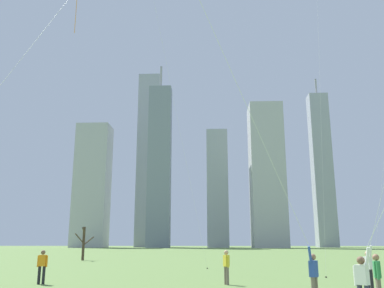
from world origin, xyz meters
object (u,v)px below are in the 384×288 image
Objects in this scene: bystander_watching_nearby at (42,265)px; bystander_far_off_by_trees at (226,265)px; distant_kite_drifting_left_yellow at (317,2)px; distant_kite_drifting_right_teal at (159,26)px; bystander_strolling_midfield at (378,276)px; bare_tree_far_right_edge at (84,242)px; kite_flyer_midfield_left_green at (381,213)px; kite_flyer_midfield_center_red at (278,190)px.

bystander_far_off_by_trees is (9.06, 0.18, 0.00)m from bystander_watching_nearby.
distant_kite_drifting_left_yellow reaches higher than distant_kite_drifting_right_teal.
bare_tree_far_right_edge is at bearing 121.56° from bystander_strolling_midfield.
kite_flyer_midfield_left_green reaches higher than kite_flyer_midfield_center_red.
bystander_watching_nearby is at bearing -178.86° from bystander_far_off_by_trees.
bystander_watching_nearby is (-10.54, 7.01, -2.78)m from kite_flyer_midfield_center_red.
distant_kite_drifting_left_yellow is 1.12× the size of distant_kite_drifting_right_teal.
distant_kite_drifting_left_yellow is 34.17m from bare_tree_far_right_edge.
distant_kite_drifting_left_yellow is at bearing 68.03° from kite_flyer_midfield_center_red.
distant_kite_drifting_right_teal is (-10.97, 9.13, 14.27)m from kite_flyer_midfield_left_green.
bystander_watching_nearby is 0.08× the size of distant_kite_drifting_right_teal.
distant_kite_drifting_left_yellow is at bearing 48.08° from bystander_far_off_by_trees.
kite_flyer_midfield_center_red is at bearing -164.61° from bystander_strolling_midfield.
kite_flyer_midfield_center_red is at bearing -66.69° from distant_kite_drifting_right_teal.
kite_flyer_midfield_left_green reaches higher than bare_tree_far_right_edge.
kite_flyer_midfield_left_green is at bearing -22.06° from bystander_far_off_by_trees.
bystander_far_off_by_trees is at bearing -55.74° from distant_kite_drifting_right_teal.
distant_kite_drifting_right_teal is at bearing 113.31° from kite_flyer_midfield_center_red.
kite_flyer_midfield_center_red reaches higher than bystander_strolling_midfield.
bystander_strolling_midfield is 0.44× the size of bare_tree_far_right_edge.
bare_tree_far_right_edge reaches higher than bystander_far_off_by_trees.
kite_flyer_midfield_left_green is at bearing -53.00° from bare_tree_far_right_edge.
distant_kite_drifting_left_yellow is (3.15, 15.14, 19.79)m from bystander_strolling_midfield.
bare_tree_far_right_edge is (-10.59, 19.48, -15.50)m from distant_kite_drifting_right_teal.
distant_kite_drifting_right_teal is at bearing 55.01° from bystander_watching_nearby.
bare_tree_far_right_edge reaches higher than bystander_watching_nearby.
bystander_strolling_midfield is at bearing -23.75° from bystander_watching_nearby.
bystander_far_off_by_trees is 0.07× the size of distant_kite_drifting_left_yellow.
kite_flyer_midfield_center_red is at bearing -33.65° from bystander_watching_nearby.
distant_kite_drifting_right_teal reaches higher than bystander_watching_nearby.
distant_kite_drifting_left_yellow reaches higher than bystander_far_off_by_trees.
distant_kite_drifting_right_teal reaches higher than kite_flyer_midfield_left_green.
distant_kite_drifting_right_teal is (-5.89, 13.66, 13.81)m from kite_flyer_midfield_center_red.
bystander_strolling_midfield is 22.86m from distant_kite_drifting_right_teal.
kite_flyer_midfield_left_green is 9.89× the size of bystander_strolling_midfield.
kite_flyer_midfield_left_green is 20.18m from distant_kite_drifting_right_teal.
bystander_far_off_by_trees is at bearing 1.14° from bystander_watching_nearby.
distant_kite_drifting_right_teal is (-4.40, 6.47, 16.60)m from bystander_far_off_by_trees.
kite_flyer_midfield_left_green reaches higher than bystander_watching_nearby.
bystander_watching_nearby is 1.00× the size of bystander_far_off_by_trees.
bystander_strolling_midfield is at bearing -54.15° from distant_kite_drifting_right_teal.
distant_kite_drifting_left_yellow is at bearing 10.96° from distant_kite_drifting_right_teal.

